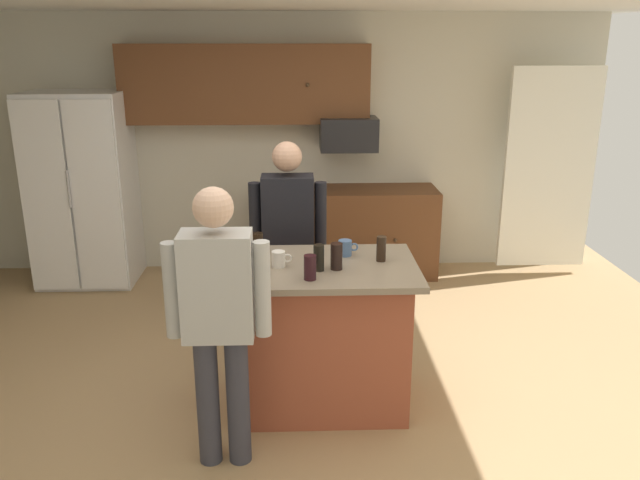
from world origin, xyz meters
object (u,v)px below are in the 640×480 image
glass_stout_tall (319,258)px  mug_ceramic_white (279,259)px  person_guest_right (288,236)px  glass_short_whisky (310,267)px  glass_pilsner (381,249)px  kitchen_island (322,334)px  tumbler_amber (258,243)px  glass_dark_ale (336,256)px  refrigerator (83,190)px  person_guest_by_door (218,312)px  microwave_over_range (348,134)px  mug_blue_stoneware (345,248)px

glass_stout_tall → mug_ceramic_white: glass_stout_tall is taller
person_guest_right → mug_ceramic_white: bearing=-20.1°
glass_short_whisky → glass_stout_tall: bearing=69.8°
person_guest_right → glass_short_whisky: 1.01m
glass_pilsner → glass_short_whisky: (-0.46, -0.32, -0.01)m
kitchen_island → glass_pilsner: bearing=9.3°
glass_pilsner → tumbler_amber: 0.82m
glass_dark_ale → tumbler_amber: glass_dark_ale is taller
refrigerator → tumbler_amber: 2.80m
person_guest_right → glass_pilsner: 0.92m
mug_ceramic_white → glass_pilsner: bearing=7.6°
kitchen_island → glass_dark_ale: (0.09, -0.08, 0.57)m
kitchen_island → person_guest_by_door: size_ratio=0.75×
refrigerator → microwave_over_range: bearing=2.6°
mug_blue_stoneware → person_guest_right: bearing=124.0°
glass_stout_tall → mug_blue_stoneware: bearing=56.2°
microwave_over_range → tumbler_amber: bearing=-109.1°
person_guest_right → glass_pilsner: bearing=25.0°
mug_ceramic_white → microwave_over_range: bearing=76.0°
microwave_over_range → person_guest_right: person_guest_right is taller
mug_blue_stoneware → tumbler_amber: size_ratio=0.96×
microwave_over_range → glass_dark_ale: microwave_over_range is taller
mug_ceramic_white → mug_blue_stoneware: bearing=25.1°
refrigerator → mug_ceramic_white: bearing=-50.7°
mug_blue_stoneware → glass_dark_ale: 0.27m
kitchen_island → mug_ceramic_white: bearing=-174.9°
mug_ceramic_white → glass_short_whisky: bearing=-50.4°
person_guest_right → mug_blue_stoneware: person_guest_right is taller
person_guest_right → mug_blue_stoneware: bearing=17.6°
person_guest_by_door → mug_blue_stoneware: (0.74, 0.79, 0.10)m
kitchen_island → refrigerator: bearing=133.2°
refrigerator → glass_short_whisky: size_ratio=12.47×
person_guest_right → glass_short_whisky: (0.14, -1.00, 0.11)m
glass_stout_tall → glass_dark_ale: bearing=8.4°
mug_blue_stoneware → kitchen_island: bearing=-132.3°
glass_pilsner → tumbler_amber: glass_pilsner is taller
person_guest_by_door → glass_dark_ale: 0.86m
glass_stout_tall → tumbler_amber: (-0.39, 0.35, -0.01)m
microwave_over_range → person_guest_right: 1.92m
mug_blue_stoneware → mug_ceramic_white: mug_blue_stoneware is taller
person_guest_right → glass_dark_ale: (0.31, -0.83, 0.12)m
person_guest_right → mug_blue_stoneware: (0.38, -0.57, 0.08)m
mug_blue_stoneware → glass_stout_tall: glass_stout_tall is taller
person_guest_by_door → tumbler_amber: (0.17, 0.86, 0.12)m
glass_pilsner → mug_ceramic_white: bearing=-172.4°
mug_blue_stoneware → glass_short_whisky: glass_short_whisky is taller
glass_pilsner → glass_dark_ale: glass_dark_ale is taller
refrigerator → person_guest_by_door: refrigerator is taller
kitchen_island → glass_stout_tall: (-0.02, -0.10, 0.56)m
kitchen_island → person_guest_right: (-0.22, 0.74, 0.45)m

